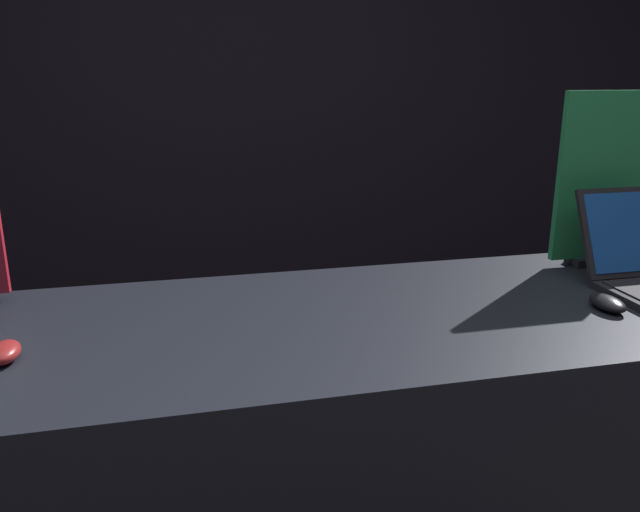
{
  "coord_description": "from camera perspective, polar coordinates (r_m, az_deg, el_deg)",
  "views": [
    {
      "loc": [
        -0.31,
        -0.95,
        1.4
      ],
      "look_at": [
        -0.0,
        0.37,
        1.01
      ],
      "focal_mm": 35.0,
      "sensor_mm": 36.0,
      "label": 1
    }
  ],
  "objects": [
    {
      "name": "wall_back",
      "position": [
        3.29,
        -8.16,
        16.01
      ],
      "size": [
        8.0,
        0.05,
        2.8
      ],
      "color": "black",
      "rests_on": "ground_plane"
    },
    {
      "name": "display_counter",
      "position": [
        1.67,
        0.02,
        -19.48
      ],
      "size": [
        2.3,
        0.74,
        0.86
      ],
      "color": "black",
      "rests_on": "ground_plane"
    },
    {
      "name": "mouse_front",
      "position": [
        1.39,
        -26.89,
        -7.86
      ],
      "size": [
        0.06,
        0.1,
        0.04
      ],
      "color": "maroon",
      "rests_on": "display_counter"
    },
    {
      "name": "mouse_back",
      "position": [
        1.65,
        24.79,
        -3.93
      ],
      "size": [
        0.06,
        0.11,
        0.03
      ],
      "color": "black",
      "rests_on": "display_counter"
    },
    {
      "name": "promo_stand_back",
      "position": [
        1.99,
        24.75,
        6.02
      ],
      "size": [
        0.32,
        0.07,
        0.5
      ],
      "color": "black",
      "rests_on": "display_counter"
    }
  ]
}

